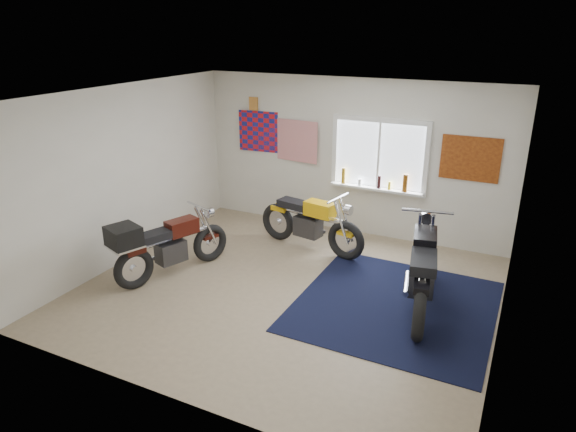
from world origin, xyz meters
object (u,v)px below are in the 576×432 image
at_px(navy_rug, 395,305).
at_px(black_chrome_bike, 422,272).
at_px(yellow_triumph, 310,224).
at_px(maroon_tourer, 164,245).

xyz_separation_m(navy_rug, black_chrome_bike, (0.28, 0.14, 0.50)).
bearing_deg(yellow_triumph, navy_rug, -23.66).
bearing_deg(black_chrome_bike, navy_rug, 106.35).
height_order(yellow_triumph, maroon_tourer, yellow_triumph).
bearing_deg(yellow_triumph, black_chrome_bike, -16.82).
height_order(navy_rug, yellow_triumph, yellow_triumph).
distance_m(navy_rug, yellow_triumph, 2.19).
bearing_deg(maroon_tourer, yellow_triumph, -18.60).
distance_m(yellow_triumph, black_chrome_bike, 2.31).
bearing_deg(navy_rug, black_chrome_bike, 26.92).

